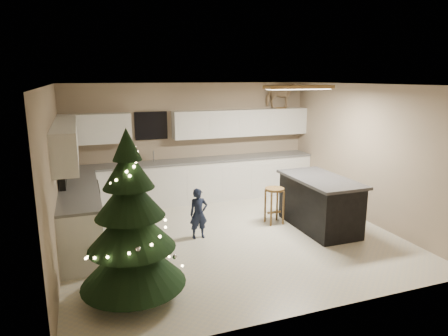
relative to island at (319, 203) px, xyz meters
The scene contains 8 objects.
ground_plane 1.74m from the island, behind, with size 5.50×5.50×0.00m, color beige.
room_shell 2.08m from the island, behind, with size 5.52×5.02×2.61m.
cabinetry 3.16m from the island, 144.85° to the left, with size 5.50×3.20×2.00m.
island is the anchor object (origin of this frame).
bar_stool 0.83m from the island, 143.13° to the left, with size 0.36×0.36×0.69m.
christmas_tree 3.76m from the island, 160.22° to the right, with size 1.35×1.30×2.15m.
toddler 2.23m from the island, behind, with size 0.32×0.21×0.87m, color #131A37.
rocking_horse 3.13m from the island, 79.46° to the left, with size 0.72×0.41×0.60m.
Camera 1 is at (-2.35, -6.11, 2.72)m, focal length 32.00 mm.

